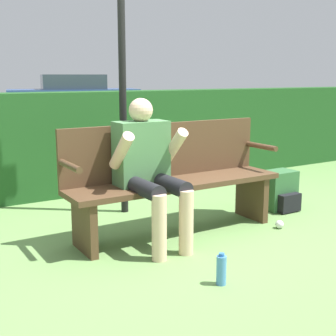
{
  "coord_description": "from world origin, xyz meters",
  "views": [
    {
      "loc": [
        -2.06,
        -3.23,
        1.33
      ],
      "look_at": [
        -0.15,
        -0.1,
        0.6
      ],
      "focal_mm": 50.0,
      "sensor_mm": 36.0,
      "label": 1
    }
  ],
  "objects_px": {
    "person_seated": "(148,164)",
    "backpack": "(280,191)",
    "park_bench": "(173,177)",
    "parked_car": "(74,95)",
    "water_bottle": "(221,270)",
    "signpost": "(122,32)"
  },
  "relations": [
    {
      "from": "backpack",
      "to": "water_bottle",
      "type": "height_order",
      "value": "backpack"
    },
    {
      "from": "water_bottle",
      "to": "signpost",
      "type": "relative_size",
      "value": 0.07
    },
    {
      "from": "park_bench",
      "to": "backpack",
      "type": "xyz_separation_m",
      "value": [
        1.28,
        0.01,
        -0.3
      ]
    },
    {
      "from": "backpack",
      "to": "parked_car",
      "type": "relative_size",
      "value": 0.08
    },
    {
      "from": "water_bottle",
      "to": "parked_car",
      "type": "bearing_deg",
      "value": 73.37
    },
    {
      "from": "park_bench",
      "to": "parked_car",
      "type": "distance_m",
      "value": 13.57
    },
    {
      "from": "park_bench",
      "to": "water_bottle",
      "type": "height_order",
      "value": "park_bench"
    },
    {
      "from": "park_bench",
      "to": "signpost",
      "type": "relative_size",
      "value": 0.64
    },
    {
      "from": "park_bench",
      "to": "water_bottle",
      "type": "xyz_separation_m",
      "value": [
        -0.3,
        -1.07,
        -0.38
      ]
    },
    {
      "from": "backpack",
      "to": "person_seated",
      "type": "bearing_deg",
      "value": -174.52
    },
    {
      "from": "person_seated",
      "to": "signpost",
      "type": "relative_size",
      "value": 0.39
    },
    {
      "from": "park_bench",
      "to": "parked_car",
      "type": "relative_size",
      "value": 0.4
    },
    {
      "from": "park_bench",
      "to": "parked_car",
      "type": "bearing_deg",
      "value": 73.27
    },
    {
      "from": "person_seated",
      "to": "backpack",
      "type": "distance_m",
      "value": 1.67
    },
    {
      "from": "parked_car",
      "to": "water_bottle",
      "type": "bearing_deg",
      "value": -93.47
    },
    {
      "from": "signpost",
      "to": "parked_car",
      "type": "relative_size",
      "value": 0.62
    },
    {
      "from": "park_bench",
      "to": "signpost",
      "type": "height_order",
      "value": "signpost"
    },
    {
      "from": "park_bench",
      "to": "person_seated",
      "type": "height_order",
      "value": "person_seated"
    },
    {
      "from": "backpack",
      "to": "park_bench",
      "type": "bearing_deg",
      "value": -179.56
    },
    {
      "from": "park_bench",
      "to": "signpost",
      "type": "xyz_separation_m",
      "value": [
        -0.09,
        0.74,
        1.24
      ]
    },
    {
      "from": "water_bottle",
      "to": "signpost",
      "type": "bearing_deg",
      "value": 83.58
    },
    {
      "from": "backpack",
      "to": "parked_car",
      "type": "distance_m",
      "value": 13.26
    }
  ]
}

